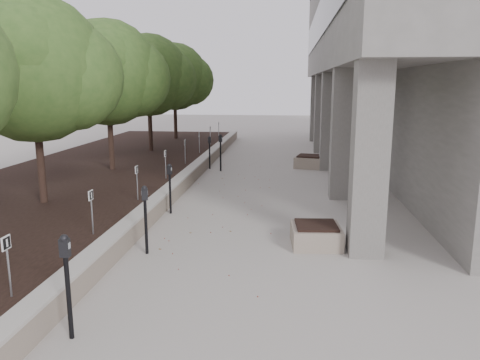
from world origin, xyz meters
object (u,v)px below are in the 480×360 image
at_px(parking_meter_2, 146,220).
at_px(parking_meter_3, 170,189).
at_px(parking_meter_1, 68,287).
at_px(parking_meter_5, 210,153).
at_px(parking_meter_4, 221,153).
at_px(planter_front, 316,235).
at_px(crabapple_tree_3, 108,95).
at_px(crabapple_tree_5, 175,91).
at_px(planter_back, 309,161).
at_px(crabapple_tree_2, 35,100).
at_px(crabapple_tree_4, 149,93).

height_order(parking_meter_2, parking_meter_3, parking_meter_2).
xyz_separation_m(parking_meter_1, parking_meter_5, (-0.30, 13.47, -0.08)).
relative_size(parking_meter_4, planter_front, 1.42).
distance_m(crabapple_tree_3, planter_front, 10.18).
distance_m(parking_meter_2, parking_meter_3, 3.14).
bearing_deg(parking_meter_3, planter_front, -14.15).
bearing_deg(parking_meter_4, crabapple_tree_5, 132.74).
relative_size(parking_meter_3, parking_meter_4, 0.92).
distance_m(crabapple_tree_3, parking_meter_4, 4.94).
distance_m(parking_meter_5, planter_back, 4.29).
bearing_deg(planter_back, parking_meter_4, -161.34).
xyz_separation_m(crabapple_tree_3, planter_back, (7.45, 3.37, -2.85)).
relative_size(crabapple_tree_2, crabapple_tree_3, 1.00).
bearing_deg(crabapple_tree_2, parking_meter_2, -34.49).
xyz_separation_m(crabapple_tree_4, planter_front, (7.20, -11.60, -2.87)).
height_order(crabapple_tree_4, crabapple_tree_5, same).
bearing_deg(crabapple_tree_3, parking_meter_5, 38.66).
bearing_deg(parking_meter_2, parking_meter_1, -110.23).
xyz_separation_m(crabapple_tree_5, planter_back, (7.45, -6.63, -2.85)).
bearing_deg(parking_meter_3, parking_meter_5, 106.55).
relative_size(planter_front, planter_back, 0.94).
xyz_separation_m(parking_meter_1, parking_meter_3, (-0.22, 6.52, -0.07)).
distance_m(crabapple_tree_4, planter_back, 8.14).
bearing_deg(parking_meter_2, parking_meter_3, 75.85).
bearing_deg(planter_front, crabapple_tree_5, 113.46).
relative_size(parking_meter_3, planter_back, 1.23).
height_order(parking_meter_1, parking_meter_3, parking_meter_1).
xyz_separation_m(crabapple_tree_2, parking_meter_4, (3.78, 7.14, -2.36)).
relative_size(crabapple_tree_2, planter_front, 5.08).
relative_size(crabapple_tree_4, parking_meter_5, 3.93).
xyz_separation_m(crabapple_tree_3, parking_meter_4, (3.78, 2.14, -2.36)).
bearing_deg(crabapple_tree_3, planter_front, -42.49).
xyz_separation_m(parking_meter_4, planter_back, (3.66, 1.24, -0.50)).
bearing_deg(parking_meter_1, crabapple_tree_5, 99.20).
relative_size(crabapple_tree_3, parking_meter_4, 3.57).
bearing_deg(crabapple_tree_5, parking_meter_4, -64.30).
height_order(parking_meter_3, planter_back, parking_meter_3).
height_order(parking_meter_1, parking_meter_2, parking_meter_1).
xyz_separation_m(crabapple_tree_3, parking_meter_1, (3.55, -10.87, -2.35)).
relative_size(parking_meter_4, parking_meter_5, 1.10).
bearing_deg(parking_meter_4, crabapple_tree_4, 159.93).
xyz_separation_m(parking_meter_1, parking_meter_2, (0.06, 3.40, -0.03)).
distance_m(crabapple_tree_3, parking_meter_1, 11.68).
bearing_deg(parking_meter_1, parking_meter_3, 91.50).
relative_size(crabapple_tree_5, planter_back, 4.77).
bearing_deg(planter_back, crabapple_tree_5, 138.34).
relative_size(crabapple_tree_2, parking_meter_5, 3.93).
distance_m(parking_meter_3, parking_meter_5, 6.95).
distance_m(crabapple_tree_2, parking_meter_4, 8.42).
relative_size(crabapple_tree_4, crabapple_tree_5, 1.00).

